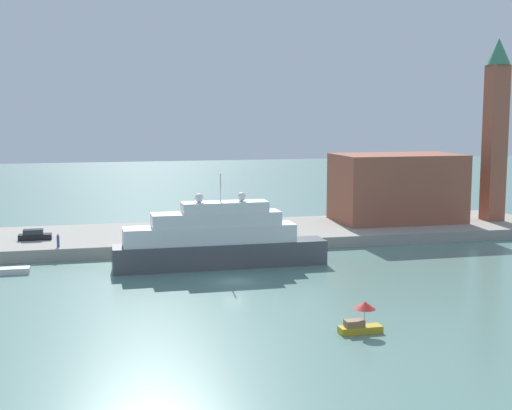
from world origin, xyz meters
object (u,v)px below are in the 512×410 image
work_barge (12,271)px  harbor_building (397,188)px  parked_car (35,235)px  bell_tower (496,123)px  person_figure (58,241)px  mooring_bollard (194,238)px  large_yacht (218,241)px  small_motorboat (361,319)px

work_barge → harbor_building: harbor_building is taller
work_barge → parked_car: bearing=82.8°
work_barge → bell_tower: bearing=11.7°
bell_tower → person_figure: (-68.24, -7.50, -14.90)m
work_barge → mooring_bollard: bearing=18.1°
large_yacht → work_barge: (-24.57, 2.13, -2.95)m
work_barge → person_figure: person_figure is taller
harbor_building → mooring_bollard: bearing=-163.1°
small_motorboat → work_barge: small_motorboat is taller
harbor_building → person_figure: bearing=-168.8°
work_barge → parked_car: 14.17m
work_barge → bell_tower: size_ratio=0.14×
large_yacht → bell_tower: bearing=19.5°
large_yacht → mooring_bollard: 9.87m
harbor_building → bell_tower: (15.51, -2.99, 10.31)m
parked_car → large_yacht: bearing=-35.2°
harbor_building → parked_car: harbor_building is taller
large_yacht → small_motorboat: size_ratio=6.96×
work_barge → small_motorboat: bearing=-44.3°
small_motorboat → parked_car: parked_car is taller
person_figure → harbor_building: bearing=11.2°
harbor_building → parked_car: size_ratio=4.44×
work_barge → mooring_bollard: (23.13, 7.54, 1.61)m
large_yacht → small_motorboat: 30.00m
harbor_building → parked_car: (-56.09, -4.17, -4.80)m
large_yacht → mooring_bollard: large_yacht is taller
bell_tower → person_figure: size_ratio=16.41×
large_yacht → work_barge: large_yacht is taller
bell_tower → parked_car: size_ratio=6.56×
mooring_bollard → parked_car: bearing=163.3°
parked_car → small_motorboat: bearing=-56.2°
large_yacht → mooring_bollard: size_ratio=34.80×
parked_car → harbor_building: bearing=4.3°
mooring_bollard → bell_tower: bearing=8.6°
work_barge → person_figure: (5.13, 7.63, 2.05)m
small_motorboat → person_figure: (-26.77, 38.77, 1.20)m
bell_tower → mooring_bollard: bell_tower is taller
harbor_building → parked_car: bearing=-175.7°
person_figure → work_barge: bearing=-123.9°
mooring_bollard → work_barge: bearing=-161.9°
mooring_bollard → person_figure: bearing=179.7°
small_motorboat → work_barge: size_ratio=0.94×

